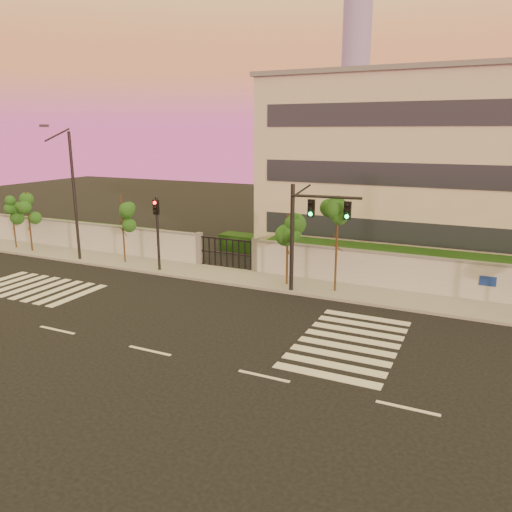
% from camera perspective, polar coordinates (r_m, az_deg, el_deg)
% --- Properties ---
extents(ground, '(120.00, 120.00, 0.00)m').
position_cam_1_polar(ground, '(20.70, -12.05, -10.56)').
color(ground, black).
rests_on(ground, ground).
extents(sidewalk, '(60.00, 3.00, 0.15)m').
position_cam_1_polar(sidewalk, '(29.13, 0.45, -2.77)').
color(sidewalk, gray).
rests_on(sidewalk, ground).
extents(perimeter_wall, '(60.00, 0.36, 2.20)m').
position_cam_1_polar(perimeter_wall, '(30.14, 1.83, -0.23)').
color(perimeter_wall, '#AAADB2').
rests_on(perimeter_wall, ground).
extents(hedge_row, '(41.00, 4.25, 1.80)m').
position_cam_1_polar(hedge_row, '(32.30, 5.48, 0.22)').
color(hedge_row, black).
rests_on(hedge_row, ground).
extents(institutional_building, '(24.40, 12.40, 12.25)m').
position_cam_1_polar(institutional_building, '(36.98, 21.32, 9.47)').
color(institutional_building, beige).
rests_on(institutional_building, ground).
extents(distant_skyscraper, '(16.00, 16.00, 118.00)m').
position_cam_1_polar(distant_skyscraper, '(309.28, 11.46, 23.78)').
color(distant_skyscraper, gray).
rests_on(distant_skyscraper, ground).
extents(road_markings, '(57.00, 7.62, 0.02)m').
position_cam_1_polar(road_markings, '(24.35, -9.70, -6.58)').
color(road_markings, silver).
rests_on(road_markings, ground).
extents(street_tree_a, '(1.29, 1.03, 3.89)m').
position_cam_1_polar(street_tree_a, '(40.62, -26.07, 4.65)').
color(street_tree_a, '#382314').
rests_on(street_tree_a, ground).
extents(street_tree_b, '(1.45, 1.16, 4.37)m').
position_cam_1_polar(street_tree_b, '(38.92, -24.59, 4.98)').
color(street_tree_b, '#382314').
rests_on(street_tree_b, ground).
extents(street_tree_c, '(1.30, 1.04, 4.59)m').
position_cam_1_polar(street_tree_c, '(33.35, -15.02, 4.72)').
color(street_tree_c, '#382314').
rests_on(street_tree_c, ground).
extents(street_tree_d, '(1.55, 1.24, 4.11)m').
position_cam_1_polar(street_tree_d, '(27.51, 3.68, 2.54)').
color(street_tree_d, '#382314').
rests_on(street_tree_d, ground).
extents(street_tree_e, '(1.42, 1.13, 5.29)m').
position_cam_1_polar(street_tree_e, '(26.46, 9.35, 3.81)').
color(street_tree_e, '#382314').
rests_on(street_tree_e, ground).
extents(traffic_signal_main, '(3.72, 0.48, 5.88)m').
position_cam_1_polar(traffic_signal_main, '(26.06, 5.67, 3.39)').
color(traffic_signal_main, black).
rests_on(traffic_signal_main, ground).
extents(traffic_signal_secondary, '(0.37, 0.35, 4.70)m').
position_cam_1_polar(traffic_signal_secondary, '(30.96, -11.23, 3.51)').
color(traffic_signal_secondary, black).
rests_on(traffic_signal_secondary, ground).
extents(streetlight_west, '(0.53, 2.14, 8.92)m').
position_cam_1_polar(streetlight_west, '(34.79, -20.31, 7.11)').
color(streetlight_west, black).
rests_on(streetlight_west, ground).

